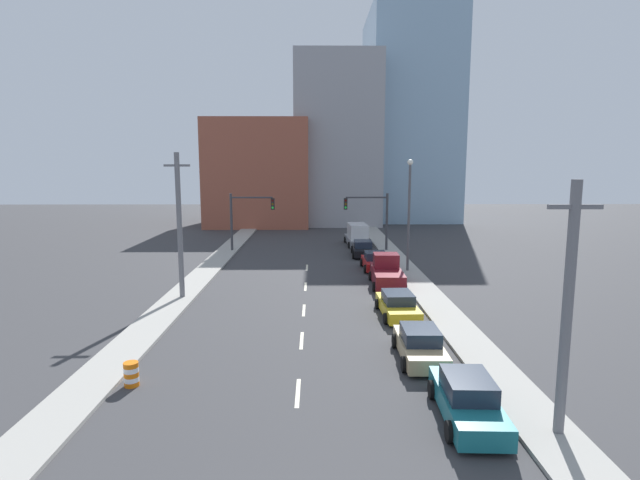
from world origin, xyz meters
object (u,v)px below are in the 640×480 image
traffic_signal_right (374,214)px  sedan_tan (420,345)px  sedan_red (375,261)px  sedan_yellow (398,305)px  pickup_truck_maroon (387,273)px  traffic_signal_left (244,214)px  traffic_barrel (131,374)px  box_truck_gray (357,235)px  utility_pole_right_near (567,309)px  street_lamp (409,208)px  sedan_teal (467,399)px  utility_pole_left_mid (179,225)px  sedan_black (363,249)px

traffic_signal_right → sedan_tan: 27.87m
sedan_red → sedan_yellow: bearing=-92.1°
pickup_truck_maroon → sedan_red: size_ratio=1.23×
traffic_signal_left → traffic_signal_right: 12.63m
traffic_barrel → pickup_truck_maroon: 20.21m
pickup_truck_maroon → box_truck_gray: (-0.56, 17.76, 0.20)m
utility_pole_right_near → street_lamp: 24.22m
traffic_signal_left → sedan_teal: (11.92, -32.87, -3.03)m
traffic_signal_right → utility_pole_right_near: size_ratio=0.71×
utility_pole_left_mid → sedan_yellow: utility_pole_left_mid is taller
utility_pole_right_near → sedan_yellow: utility_pole_right_near is taller
sedan_tan → box_truck_gray: (-0.06, 31.36, 0.42)m
traffic_signal_right → sedan_black: bearing=-117.0°
traffic_signal_right → street_lamp: (1.57, -9.77, 1.38)m
traffic_signal_left → traffic_barrel: size_ratio=6.01×
utility_pole_right_near → sedan_red: bearing=96.1°
sedan_teal → sedan_tan: bearing=98.0°
utility_pole_left_mid → sedan_yellow: (13.08, -3.74, -4.10)m
utility_pole_left_mid → sedan_red: (13.35, 8.87, -4.06)m
street_lamp → sedan_teal: (-2.28, -23.09, -4.42)m
traffic_signal_left → sedan_teal: bearing=-70.1°
street_lamp → sedan_black: size_ratio=1.84×
traffic_signal_left → sedan_black: size_ratio=1.18×
traffic_barrel → box_truck_gray: 35.84m
sedan_yellow → sedan_red: sedan_red is taller
utility_pole_left_mid → pickup_truck_maroon: (13.50, 3.50, -3.85)m
street_lamp → pickup_truck_maroon: 6.45m
traffic_barrel → sedan_tan: sedan_tan is taller
street_lamp → box_truck_gray: street_lamp is taller
box_truck_gray → sedan_tan: bearing=-92.5°
traffic_signal_left → sedan_red: bearing=-36.5°
utility_pole_left_mid → street_lamp: bearing=26.3°
traffic_signal_left → sedan_red: 14.96m
pickup_truck_maroon → street_lamp: bearing=63.9°
utility_pole_left_mid → pickup_truck_maroon: bearing=14.5°
sedan_black → utility_pole_left_mid: bearing=-128.6°
utility_pole_right_near → utility_pole_left_mid: bearing=134.3°
sedan_teal → sedan_black: 30.37m
utility_pole_right_near → sedan_yellow: (-2.95, 12.66, -3.50)m
traffic_barrel → sedan_tan: (11.64, 2.55, 0.18)m
sedan_yellow → sedan_tan: bearing=-92.8°
sedan_yellow → box_truck_gray: bearing=88.3°
street_lamp → utility_pole_right_near: bearing=-89.4°
sedan_teal → pickup_truck_maroon: size_ratio=0.89×
street_lamp → sedan_red: 5.17m
traffic_barrel → sedan_teal: size_ratio=0.20×
sedan_tan → sedan_red: (0.35, 18.97, 0.01)m
sedan_black → pickup_truck_maroon: bearing=-85.2°
traffic_signal_right → sedan_tan: (-1.20, -27.67, -3.07)m
utility_pole_right_near → sedan_black: 31.82m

